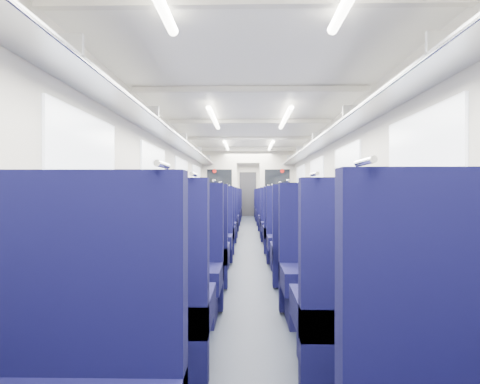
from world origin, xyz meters
name	(u,v)px	position (x,y,z in m)	size (l,w,h in m)	color
floor	(249,243)	(0.00, 0.00, 0.00)	(2.80, 18.00, 0.01)	black
ceiling	(249,136)	(0.00, 0.00, 2.35)	(2.80, 18.00, 0.01)	silver
wall_left	(185,190)	(-1.40, 0.00, 1.18)	(0.02, 18.00, 2.35)	beige
dado_left	(186,227)	(-1.39, 0.00, 0.35)	(0.03, 17.90, 0.70)	black
wall_right	(313,190)	(1.40, 0.00, 1.18)	(0.02, 18.00, 2.35)	beige
dado_right	(312,227)	(1.39, 0.00, 0.35)	(0.03, 17.90, 0.70)	black
wall_far	(248,190)	(0.00, 9.00, 1.18)	(2.80, 0.02, 2.35)	beige
luggage_rack_left	(194,154)	(-1.21, 0.00, 1.97)	(0.36, 17.40, 0.18)	#B2B5BA
luggage_rack_right	(304,153)	(1.21, 0.00, 1.97)	(0.36, 17.40, 0.18)	#B2B5BA
windows	(249,178)	(0.00, -0.46, 1.42)	(2.78, 15.60, 0.75)	white
ceiling_fittings	(249,137)	(0.00, -0.26, 2.29)	(2.70, 16.06, 0.11)	beige
end_door	(248,194)	(0.00, 8.94, 1.00)	(0.75, 0.06, 2.00)	black
bulkhead	(248,188)	(0.00, 3.18, 1.23)	(2.80, 0.10, 2.35)	beige
seat_4	(121,312)	(-0.83, -5.95, 0.39)	(1.13, 0.63, 1.26)	#0A0A33
seat_5	(388,315)	(0.83, -5.99, 0.39)	(1.13, 0.63, 1.26)	#0A0A33
seat_6	(160,275)	(-0.83, -4.90, 0.39)	(1.13, 0.63, 1.26)	#0A0A33
seat_7	(344,276)	(0.83, -4.91, 0.39)	(1.13, 0.63, 1.26)	#0A0A33
seat_8	(181,254)	(-0.83, -3.78, 0.39)	(1.13, 0.63, 1.26)	#0A0A33
seat_9	(318,253)	(0.83, -3.70, 0.39)	(1.13, 0.63, 1.26)	#0A0A33
seat_10	(196,240)	(-0.83, -2.52, 0.39)	(1.13, 0.63, 1.26)	#0A0A33
seat_11	(304,241)	(0.83, -2.59, 0.39)	(1.13, 0.63, 1.26)	#0A0A33
seat_12	(204,233)	(-0.83, -1.45, 0.39)	(1.13, 0.63, 1.26)	#0A0A33
seat_13	(294,232)	(0.83, -1.35, 0.39)	(1.13, 0.63, 1.26)	#0A0A33
seat_14	(210,227)	(-0.83, -0.28, 0.39)	(1.13, 0.63, 1.26)	#0A0A33
seat_15	(287,226)	(0.83, -0.12, 0.39)	(1.13, 0.63, 1.26)	#0A0A33
seat_16	(215,222)	(-0.83, 0.87, 0.39)	(1.13, 0.63, 1.26)	#0A0A33
seat_17	(283,222)	(0.83, 0.80, 0.39)	(1.13, 0.63, 1.26)	#0A0A33
seat_18	(218,219)	(-0.83, 2.03, 0.39)	(1.13, 0.63, 1.26)	#0A0A33
seat_19	(279,218)	(0.83, 2.09, 0.39)	(1.13, 0.63, 1.26)	#0A0A33
seat_20	(223,214)	(-0.83, 4.10, 0.39)	(1.13, 0.63, 1.26)	#0A0A33
seat_21	(274,214)	(0.83, 4.01, 0.39)	(1.13, 0.63, 1.26)	#0A0A33
seat_22	(225,212)	(-0.83, 5.24, 0.39)	(1.13, 0.63, 1.26)	#0A0A33
seat_23	(271,212)	(0.83, 5.39, 0.39)	(1.13, 0.63, 1.26)	#0A0A33
seat_24	(227,210)	(-0.83, 6.37, 0.39)	(1.13, 0.63, 1.26)	#0A0A33
seat_25	(269,210)	(0.83, 6.53, 0.39)	(1.13, 0.63, 1.26)	#0A0A33
seat_26	(228,209)	(-0.83, 7.68, 0.39)	(1.13, 0.63, 1.26)	#0A0A33
seat_27	(268,209)	(0.83, 7.63, 0.39)	(1.13, 0.63, 1.26)	#0A0A33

